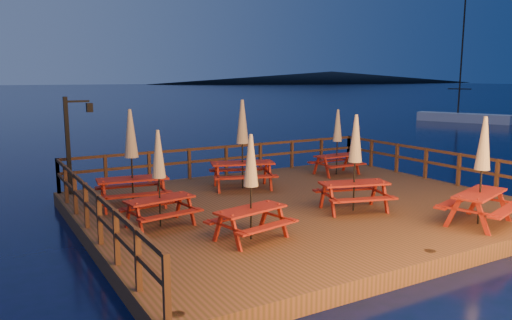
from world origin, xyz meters
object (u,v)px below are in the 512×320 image
object	(u,v)px
sailboat	(463,118)
picnic_table_2	(482,169)
picnic_table_1	(132,157)
lamp_post	(73,136)
picnic_table_0	(159,177)

from	to	relation	value
sailboat	picnic_table_2	world-z (taller)	sailboat
picnic_table_1	lamp_post	bearing A→B (deg)	120.52
picnic_table_1	sailboat	bearing A→B (deg)	31.87
sailboat	picnic_table_0	xyz separation A→B (m)	(-34.10, -17.67, 1.24)
picnic_table_0	sailboat	bearing A→B (deg)	18.80
sailboat	lamp_post	bearing A→B (deg)	178.49
sailboat	picnic_table_0	bearing A→B (deg)	-174.39
lamp_post	sailboat	size ratio (longest dim) A/B	0.26
picnic_table_0	picnic_table_1	bearing A→B (deg)	82.15
picnic_table_0	lamp_post	bearing A→B (deg)	94.65
lamp_post	picnic_table_0	bearing A→B (deg)	-76.75
picnic_table_0	picnic_table_1	world-z (taller)	picnic_table_1
lamp_post	picnic_table_2	world-z (taller)	lamp_post
picnic_table_1	picnic_table_2	distance (m)	9.07
sailboat	picnic_table_0	size ratio (longest dim) A/B	4.94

